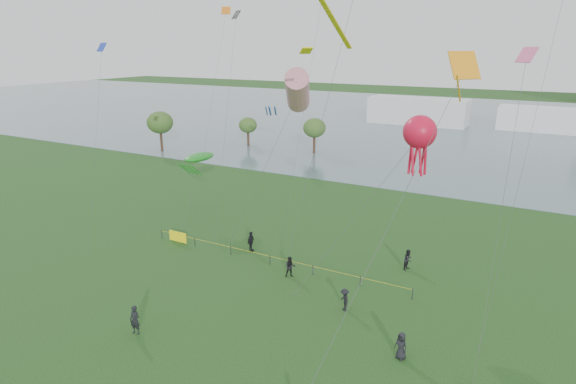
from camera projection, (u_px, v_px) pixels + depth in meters
The scene contains 16 objects.
ground_plane at pixel (203, 374), 26.97m from camera, with size 400.00×400.00×0.00m, color #143611.
lake at pixel (474, 125), 110.90m from camera, with size 400.00×120.00×0.08m, color slate.
pavilion_left at pixel (418, 111), 111.33m from camera, with size 22.00×8.00×6.00m, color silver.
pavilion_right at pixel (544, 119), 102.09m from camera, with size 18.00×7.00×5.00m, color white.
trees at pixel (226, 125), 82.44m from camera, with size 27.84×15.39×6.89m.
fence at pixel (211, 244), 43.06m from camera, with size 24.07×0.07×1.05m.
spectator_a at pixel (290, 267), 38.02m from camera, with size 0.83×0.65×1.71m, color black.
spectator_b at pixel (344, 300), 33.24m from camera, with size 1.05×0.60×1.62m, color black.
spectator_c at pixel (251, 242), 42.76m from camera, with size 1.09×0.45×1.86m, color black.
spectator_d at pixel (401, 346), 28.08m from camera, with size 0.83×0.54×1.70m, color black.
spectator_f at pixel (135, 320), 30.50m from camera, with size 0.70×0.46×1.93m, color black.
spectator_g at pixel (408, 259), 39.32m from camera, with size 0.85×0.66×1.74m, color black.
kite_windsock at pixel (297, 91), 39.25m from camera, with size 8.00×5.22×16.05m.
kite_creature at pixel (199, 157), 51.21m from camera, with size 3.24×7.79×6.64m.
kite_octopus at pixel (420, 133), 31.63m from camera, with size 8.55×4.96×13.31m.
kite_delta at pixel (455, 86), 22.04m from camera, with size 5.35×12.10×17.42m.
Camera 1 is at (15.11, -17.72, 17.68)m, focal length 30.00 mm.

